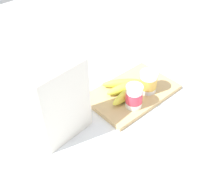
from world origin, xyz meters
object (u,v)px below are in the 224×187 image
object	(u,v)px
yogurt_cup_back	(134,96)
yogurt_cup_front	(148,82)
cutting_board	(132,93)
cereal_box	(61,103)
banana_bunch	(126,88)

from	to	relation	value
yogurt_cup_back	yogurt_cup_front	bearing A→B (deg)	-166.69
cutting_board	cereal_box	size ratio (longest dim) A/B	1.27
banana_bunch	cutting_board	bearing A→B (deg)	146.95
cutting_board	cereal_box	xyz separation A→B (m)	(0.32, -0.01, 0.13)
yogurt_cup_back	banana_bunch	world-z (taller)	yogurt_cup_back
yogurt_cup_front	cereal_box	bearing A→B (deg)	-8.08
yogurt_cup_front	banana_bunch	world-z (taller)	yogurt_cup_front
cutting_board	yogurt_cup_back	distance (m)	0.10
cereal_box	yogurt_cup_back	world-z (taller)	cereal_box
cutting_board	cereal_box	world-z (taller)	cereal_box
cutting_board	banana_bunch	world-z (taller)	banana_bunch
cereal_box	yogurt_cup_front	size ratio (longest dim) A/B	3.12
yogurt_cup_front	yogurt_cup_back	size ratio (longest dim) A/B	0.96
yogurt_cup_back	cereal_box	bearing A→B (deg)	-16.52
cutting_board	yogurt_cup_back	world-z (taller)	yogurt_cup_back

